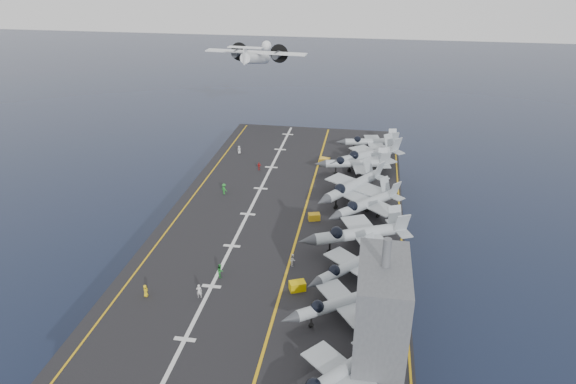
% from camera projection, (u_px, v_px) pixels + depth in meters
% --- Properties ---
extents(ground, '(500.00, 500.00, 0.00)m').
position_uv_depth(ground, '(284.00, 271.00, 87.27)').
color(ground, '#142135').
rests_on(ground, ground).
extents(hull, '(36.00, 90.00, 10.00)m').
position_uv_depth(hull, '(284.00, 246.00, 85.11)').
color(hull, '#56595E').
rests_on(hull, ground).
extents(flight_deck, '(38.00, 92.00, 0.40)m').
position_uv_depth(flight_deck, '(284.00, 218.00, 82.86)').
color(flight_deck, black).
rests_on(flight_deck, hull).
extents(foul_line, '(0.35, 90.00, 0.02)m').
position_uv_depth(foul_line, '(302.00, 218.00, 82.33)').
color(foul_line, gold).
rests_on(foul_line, flight_deck).
extents(landing_centerline, '(0.50, 90.00, 0.02)m').
position_uv_depth(landing_centerline, '(248.00, 214.00, 83.65)').
color(landing_centerline, silver).
rests_on(landing_centerline, flight_deck).
extents(deck_edge_port, '(0.25, 90.00, 0.02)m').
position_uv_depth(deck_edge_port, '(183.00, 209.00, 85.27)').
color(deck_edge_port, gold).
rests_on(deck_edge_port, flight_deck).
extents(deck_edge_stbd, '(0.25, 90.00, 0.02)m').
position_uv_depth(deck_edge_stbd, '(401.00, 226.00, 80.04)').
color(deck_edge_stbd, gold).
rests_on(deck_edge_stbd, flight_deck).
extents(island_superstructure, '(5.00, 10.00, 15.00)m').
position_uv_depth(island_superstructure, '(382.00, 304.00, 50.63)').
color(island_superstructure, '#56595E').
rests_on(island_superstructure, flight_deck).
extents(fighter_jet_0, '(15.55, 15.88, 4.64)m').
position_uv_depth(fighter_jet_0, '(336.00, 374.00, 49.24)').
color(fighter_jet_0, gray).
rests_on(fighter_jet_0, flight_deck).
extents(fighter_jet_1, '(15.78, 14.70, 4.56)m').
position_uv_depth(fighter_jet_1, '(339.00, 302.00, 59.29)').
color(fighter_jet_1, '#979EA7').
rests_on(fighter_jet_1, flight_deck).
extents(fighter_jet_2, '(15.18, 15.55, 4.53)m').
position_uv_depth(fighter_jet_2, '(350.00, 265.00, 66.27)').
color(fighter_jet_2, gray).
rests_on(fighter_jet_2, flight_deck).
extents(fighter_jet_3, '(19.07, 16.37, 5.59)m').
position_uv_depth(fighter_jet_3, '(360.00, 232.00, 72.74)').
color(fighter_jet_3, '#9FA9B2').
rests_on(fighter_jet_3, flight_deck).
extents(fighter_jet_4, '(17.17, 17.49, 5.11)m').
position_uv_depth(fighter_jet_4, '(367.00, 203.00, 81.68)').
color(fighter_jet_4, '#90989F').
rests_on(fighter_jet_4, flight_deck).
extents(fighter_jet_5, '(18.10, 19.55, 5.65)m').
position_uv_depth(fighter_jet_5, '(353.00, 185.00, 87.18)').
color(fighter_jet_5, '#979EA8').
rests_on(fighter_jet_5, flight_deck).
extents(fighter_jet_6, '(15.75, 12.01, 4.93)m').
position_uv_depth(fighter_jet_6, '(357.00, 163.00, 97.18)').
color(fighter_jet_6, gray).
rests_on(fighter_jet_6, flight_deck).
extents(fighter_jet_7, '(19.22, 18.36, 5.57)m').
position_uv_depth(fighter_jet_7, '(369.00, 154.00, 100.21)').
color(fighter_jet_7, '#91989F').
rests_on(fighter_jet_7, flight_deck).
extents(fighter_jet_8, '(14.56, 11.12, 4.55)m').
position_uv_depth(fighter_jet_8, '(371.00, 141.00, 108.54)').
color(fighter_jet_8, '#9DA4AF').
rests_on(fighter_jet_8, flight_deck).
extents(tow_cart_a, '(2.35, 2.00, 1.20)m').
position_uv_depth(tow_cart_a, '(297.00, 286.00, 64.95)').
color(tow_cart_a, '#DAB406').
rests_on(tow_cart_a, flight_deck).
extents(tow_cart_b, '(2.08, 1.64, 1.09)m').
position_uv_depth(tow_cart_b, '(314.00, 217.00, 81.72)').
color(tow_cart_b, '#C39314').
rests_on(tow_cart_b, flight_deck).
extents(tow_cart_c, '(2.17, 1.65, 1.17)m').
position_uv_depth(tow_cart_c, '(325.00, 161.00, 103.05)').
color(tow_cart_c, yellow).
rests_on(tow_cart_c, flight_deck).
extents(crew_0, '(0.72, 1.03, 1.64)m').
position_uv_depth(crew_0, '(146.00, 291.00, 63.69)').
color(crew_0, yellow).
rests_on(crew_0, flight_deck).
extents(crew_1, '(1.28, 0.97, 1.92)m').
position_uv_depth(crew_1, '(199.00, 291.00, 63.40)').
color(crew_1, silver).
rests_on(crew_1, flight_deck).
extents(crew_2, '(1.13, 1.34, 1.90)m').
position_uv_depth(crew_2, '(220.00, 270.00, 67.46)').
color(crew_2, '#268C33').
rests_on(crew_2, flight_deck).
extents(crew_3, '(1.42, 1.31, 1.98)m').
position_uv_depth(crew_3, '(224.00, 189.00, 90.08)').
color(crew_3, '#20862A').
rests_on(crew_3, flight_deck).
extents(crew_4, '(1.03, 0.75, 1.59)m').
position_uv_depth(crew_4, '(259.00, 166.00, 99.92)').
color(crew_4, '#B21919').
rests_on(crew_4, flight_deck).
extents(crew_5, '(1.20, 1.14, 1.67)m').
position_uv_depth(crew_5, '(239.00, 150.00, 107.91)').
color(crew_5, silver).
rests_on(crew_5, flight_deck).
extents(crew_7, '(0.86, 1.15, 1.76)m').
position_uv_depth(crew_7, '(293.00, 260.00, 69.88)').
color(crew_7, white).
rests_on(crew_7, flight_deck).
extents(transport_plane, '(26.27, 19.13, 5.87)m').
position_uv_depth(transport_plane, '(256.00, 58.00, 123.23)').
color(transport_plane, silver).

